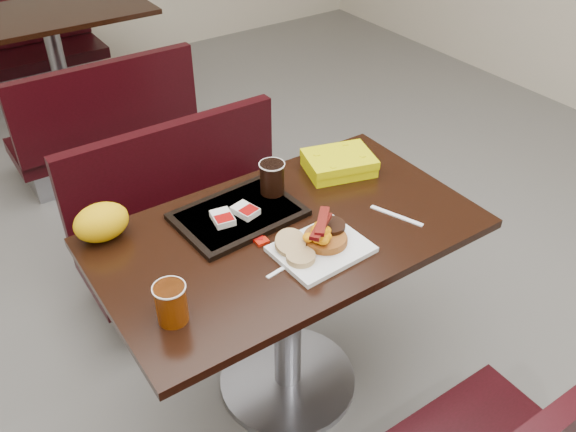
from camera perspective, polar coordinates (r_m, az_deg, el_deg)
floor at (r=2.44m, az=-0.03°, el=-15.37°), size 6.00×7.00×0.01m
table_near at (r=2.16m, az=-0.03°, el=-9.18°), size 1.20×0.70×0.75m
bench_near_n at (r=2.63m, az=-8.61°, el=-0.27°), size 1.00×0.46×0.72m
table_far at (r=4.23m, az=-20.73°, el=12.72°), size 1.20×0.70×0.75m
bench_far_s at (r=3.61m, az=-17.43°, el=9.17°), size 1.00×0.46×0.72m
bench_far_n at (r=4.88m, az=-23.16°, el=14.99°), size 1.00×0.46×0.72m
platter at (r=1.82m, az=3.15°, el=-3.15°), size 0.28×0.23×0.02m
pancake_stack at (r=1.83m, az=3.55°, el=-2.09°), size 0.17×0.17×0.03m
sausage_patty at (r=1.84m, az=4.09°, el=-0.91°), size 0.10×0.10×0.01m
scrambled_eggs at (r=1.78m, az=3.01°, el=-1.58°), size 0.11×0.10×0.05m
bacon_strips at (r=1.76m, az=3.13°, el=-0.89°), size 0.17×0.15×0.01m
muffin_bottom at (r=1.76m, az=1.20°, el=-3.87°), size 0.09×0.09×0.02m
muffin_top at (r=1.79m, az=0.22°, el=-2.54°), size 0.12×0.12×0.05m
coffee_cup_near at (r=1.60m, az=-10.95°, el=-8.10°), size 0.10×0.10×0.11m
fork at (r=1.75m, az=-0.85°, el=-5.17°), size 0.13×0.04×0.00m
knife at (r=1.99m, az=10.19°, el=0.02°), size 0.08×0.18×0.00m
condiment_syrup at (r=1.85m, az=-2.47°, el=-2.42°), size 0.04×0.03×0.01m
condiment_ketchup at (r=1.87m, az=-3.06°, el=-2.07°), size 0.06×0.05×0.01m
tray at (r=1.96m, az=-4.72°, el=0.14°), size 0.41×0.30×0.02m
hashbrown_sleeve_left at (r=1.92m, az=-6.19°, el=-0.18°), size 0.07×0.09×0.02m
hashbrown_sleeve_right at (r=1.94m, az=-4.05°, el=0.51°), size 0.08×0.09×0.02m
coffee_cup_far at (r=2.01m, az=-1.51°, el=3.59°), size 0.10×0.10×0.11m
clamshell at (r=2.18m, az=4.82°, el=5.00°), size 0.28×0.24×0.06m
paper_bag at (r=1.92m, az=-17.19°, el=-0.56°), size 0.19×0.15×0.12m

